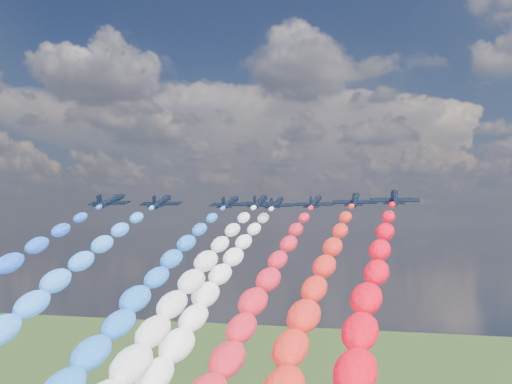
% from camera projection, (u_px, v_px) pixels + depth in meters
% --- Properties ---
extents(jet_0, '(10.15, 13.42, 6.07)m').
position_uv_depth(jet_0, '(111.00, 201.00, 145.29)').
color(jet_0, black).
extents(jet_1, '(10.12, 13.39, 6.07)m').
position_uv_depth(jet_1, '(162.00, 202.00, 150.99)').
color(jet_1, black).
extents(trail_1, '(5.98, 99.95, 46.03)m').
position_uv_depth(trail_1, '(16.00, 333.00, 100.14)').
color(trail_1, '#3185FF').
extents(jet_2, '(9.71, 13.10, 6.07)m').
position_uv_depth(jet_2, '(230.00, 203.00, 157.88)').
color(jet_2, black).
extents(trail_2, '(5.98, 99.95, 46.03)m').
position_uv_depth(trail_2, '(126.00, 325.00, 107.03)').
color(trail_2, blue).
extents(jet_3, '(9.59, 13.02, 6.07)m').
position_uv_depth(jet_3, '(260.00, 202.00, 150.59)').
color(jet_3, black).
extents(trail_3, '(5.98, 99.95, 46.03)m').
position_uv_depth(trail_3, '(164.00, 333.00, 99.74)').
color(trail_3, white).
extents(jet_4, '(9.70, 13.09, 6.07)m').
position_uv_depth(jet_4, '(277.00, 203.00, 164.66)').
color(jet_4, black).
extents(trail_4, '(5.98, 99.95, 46.03)m').
position_uv_depth(trail_4, '(200.00, 319.00, 113.81)').
color(trail_4, white).
extents(jet_5, '(9.72, 13.11, 6.07)m').
position_uv_depth(jet_5, '(315.00, 202.00, 154.12)').
color(jet_5, black).
extents(trail_5, '(5.98, 99.95, 46.03)m').
position_uv_depth(trail_5, '(249.00, 329.00, 103.27)').
color(trail_5, red).
extents(jet_6, '(10.16, 13.42, 6.07)m').
position_uv_depth(jet_6, '(355.00, 200.00, 137.83)').
color(jet_6, black).
extents(trail_6, '(5.98, 99.95, 46.03)m').
position_uv_depth(trail_6, '(300.00, 349.00, 86.98)').
color(trail_6, red).
extents(jet_7, '(10.17, 13.43, 6.07)m').
position_uv_depth(jet_7, '(394.00, 198.00, 124.91)').
color(jet_7, black).
extents(trail_7, '(5.98, 99.95, 46.03)m').
position_uv_depth(trail_7, '(357.00, 372.00, 74.06)').
color(trail_7, red).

